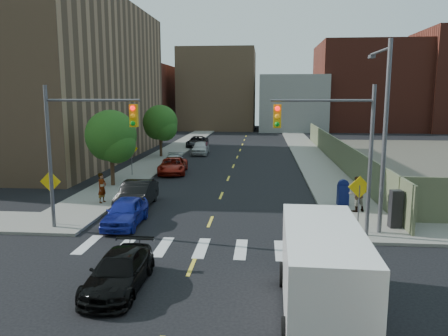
% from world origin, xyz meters
% --- Properties ---
extents(ground, '(160.00, 160.00, 0.00)m').
position_xyz_m(ground, '(0.00, 0.00, 0.00)').
color(ground, black).
rests_on(ground, ground).
extents(sidewalk_nw, '(3.50, 73.00, 0.15)m').
position_xyz_m(sidewalk_nw, '(-7.75, 41.50, 0.07)').
color(sidewalk_nw, gray).
rests_on(sidewalk_nw, ground).
extents(sidewalk_ne, '(3.50, 73.00, 0.15)m').
position_xyz_m(sidewalk_ne, '(7.75, 41.50, 0.07)').
color(sidewalk_ne, gray).
rests_on(sidewalk_ne, ground).
extents(fence_north, '(0.12, 44.00, 2.50)m').
position_xyz_m(fence_north, '(9.60, 28.00, 1.25)').
color(fence_north, '#6B6D4C').
rests_on(fence_north, ground).
extents(building_nw, '(22.00, 30.00, 16.00)m').
position_xyz_m(building_nw, '(-22.00, 30.00, 8.00)').
color(building_nw, '#8C6B4C').
rests_on(building_nw, ground).
extents(bg_bldg_west, '(14.00, 18.00, 12.00)m').
position_xyz_m(bg_bldg_west, '(-22.00, 70.00, 6.00)').
color(bg_bldg_west, '#592319').
rests_on(bg_bldg_west, ground).
extents(bg_bldg_midwest, '(14.00, 16.00, 15.00)m').
position_xyz_m(bg_bldg_midwest, '(-6.00, 72.00, 7.50)').
color(bg_bldg_midwest, '#8C6B4C').
rests_on(bg_bldg_midwest, ground).
extents(bg_bldg_center, '(12.00, 16.00, 10.00)m').
position_xyz_m(bg_bldg_center, '(8.00, 70.00, 5.00)').
color(bg_bldg_center, gray).
rests_on(bg_bldg_center, ground).
extents(bg_bldg_east, '(18.00, 18.00, 16.00)m').
position_xyz_m(bg_bldg_east, '(22.00, 72.00, 8.00)').
color(bg_bldg_east, '#592319').
rests_on(bg_bldg_east, ground).
extents(signal_nw, '(4.59, 0.30, 7.00)m').
position_xyz_m(signal_nw, '(-5.98, 6.00, 4.53)').
color(signal_nw, '#59595E').
rests_on(signal_nw, ground).
extents(signal_ne, '(4.59, 0.30, 7.00)m').
position_xyz_m(signal_ne, '(5.98, 6.00, 4.53)').
color(signal_ne, '#59595E').
rests_on(signal_ne, ground).
extents(streetlight_ne, '(0.25, 3.70, 9.00)m').
position_xyz_m(streetlight_ne, '(8.20, 6.90, 5.22)').
color(streetlight_ne, '#59595E').
rests_on(streetlight_ne, ground).
extents(warn_sign_nw, '(1.06, 0.06, 2.83)m').
position_xyz_m(warn_sign_nw, '(-7.80, 6.50, 1.99)').
color(warn_sign_nw, '#59595E').
rests_on(warn_sign_nw, ground).
extents(warn_sign_ne, '(1.06, 0.06, 2.83)m').
position_xyz_m(warn_sign_ne, '(7.20, 6.50, 1.99)').
color(warn_sign_ne, '#59595E').
rests_on(warn_sign_ne, ground).
extents(warn_sign_midwest, '(1.06, 0.06, 2.83)m').
position_xyz_m(warn_sign_midwest, '(-7.80, 20.00, 1.99)').
color(warn_sign_midwest, '#59595E').
rests_on(warn_sign_midwest, ground).
extents(tree_west_near, '(3.66, 3.64, 5.52)m').
position_xyz_m(tree_west_near, '(-8.00, 16.05, 3.48)').
color(tree_west_near, '#332114').
rests_on(tree_west_near, ground).
extents(tree_west_far, '(3.66, 3.64, 5.52)m').
position_xyz_m(tree_west_far, '(-8.00, 31.05, 3.48)').
color(tree_west_far, '#332114').
rests_on(tree_west_far, ground).
extents(parked_car_blue, '(1.74, 4.15, 1.40)m').
position_xyz_m(parked_car_blue, '(-4.20, 7.00, 0.70)').
color(parked_car_blue, '#1B2597').
rests_on(parked_car_blue, ground).
extents(parked_car_black, '(1.75, 4.71, 1.54)m').
position_xyz_m(parked_car_black, '(-4.65, 10.55, 0.77)').
color(parked_car_black, black).
rests_on(parked_car_black, ground).
extents(parked_car_red, '(2.66, 4.98, 1.33)m').
position_xyz_m(parked_car_red, '(-4.82, 21.80, 0.67)').
color(parked_car_red, maroon).
rests_on(parked_car_red, ground).
extents(parked_car_silver, '(2.04, 4.37, 1.23)m').
position_xyz_m(parked_car_silver, '(-5.31, 24.34, 0.62)').
color(parked_car_silver, '#A3A7AB').
rests_on(parked_car_silver, ground).
extents(parked_car_white, '(1.88, 4.42, 1.49)m').
position_xyz_m(parked_car_white, '(-4.20, 33.80, 0.75)').
color(parked_car_white, silver).
rests_on(parked_car_white, ground).
extents(parked_car_maroon, '(1.49, 3.94, 1.29)m').
position_xyz_m(parked_car_maroon, '(-4.20, 34.34, 0.64)').
color(parked_car_maroon, '#3E0C14').
rests_on(parked_car_maroon, ground).
extents(parked_car_grey, '(2.38, 5.09, 1.41)m').
position_xyz_m(parked_car_grey, '(-5.50, 40.16, 0.71)').
color(parked_car_grey, black).
rests_on(parked_car_grey, ground).
extents(black_sedan, '(1.73, 4.23, 1.23)m').
position_xyz_m(black_sedan, '(-2.14, -0.20, 0.61)').
color(black_sedan, black).
rests_on(black_sedan, ground).
extents(cargo_van, '(2.58, 5.93, 2.69)m').
position_xyz_m(cargo_van, '(4.50, -1.18, 1.41)').
color(cargo_van, white).
rests_on(cargo_van, ground).
extents(mailbox, '(0.66, 0.53, 1.51)m').
position_xyz_m(mailbox, '(7.41, 11.66, 0.88)').
color(mailbox, navy).
rests_on(mailbox, sidewalk_ne).
extents(payphone, '(0.59, 0.51, 1.85)m').
position_xyz_m(payphone, '(9.15, 7.36, 1.07)').
color(payphone, black).
rests_on(payphone, sidewalk_ne).
extents(pedestrian_west, '(0.60, 0.75, 1.80)m').
position_xyz_m(pedestrian_west, '(-6.88, 10.93, 1.05)').
color(pedestrian_west, gray).
rests_on(pedestrian_west, sidewalk_nw).
extents(pedestrian_east, '(1.18, 1.08, 1.97)m').
position_xyz_m(pedestrian_east, '(7.88, 10.23, 1.14)').
color(pedestrian_east, gray).
rests_on(pedestrian_east, sidewalk_ne).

